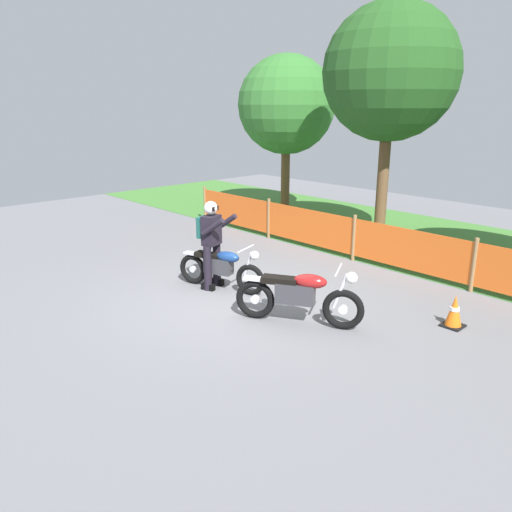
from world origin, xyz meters
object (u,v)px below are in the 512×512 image
motorcycle_lead (299,295)px  rider_trailing (211,240)px  traffic_cone (454,311)px  motorcycle_trailing (221,267)px

motorcycle_lead → rider_trailing: 2.32m
motorcycle_lead → traffic_cone: (1.77, 1.71, -0.22)m
traffic_cone → motorcycle_lead: bearing=-135.8°
motorcycle_trailing → rider_trailing: bearing=-179.5°
rider_trailing → motorcycle_trailing: bearing=0.5°
motorcycle_lead → rider_trailing: bearing=149.7°
motorcycle_lead → rider_trailing: (-2.27, 0.02, 0.47)m
motorcycle_trailing → rider_trailing: 0.56m
rider_trailing → traffic_cone: 4.43m
motorcycle_trailing → traffic_cone: motorcycle_trailing is taller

